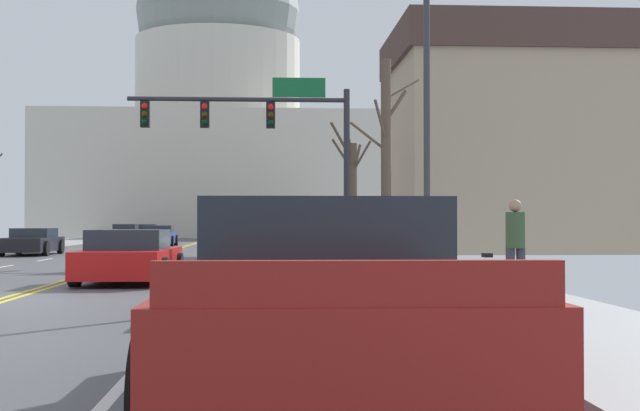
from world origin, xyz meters
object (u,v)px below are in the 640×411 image
Objects in this scene: sedan_near_01 at (130,258)px; sedan_oncoming_03 at (146,232)px; bicycle_parked at (483,285)px; sedan_near_00 at (277,248)px; sedan_oncoming_01 at (158,236)px; pickup_truck_near_03 at (326,310)px; street_lamp_right at (412,52)px; sedan_near_02 at (285,273)px; pedestrian_00 at (515,242)px; sedan_oncoming_00 at (32,242)px; sedan_oncoming_02 at (125,233)px; signal_gantry at (267,128)px.

sedan_oncoming_03 is at bearing 97.31° from sedan_near_01.
sedan_near_00 is at bearing 100.70° from bicycle_parked.
sedan_oncoming_01 is 1.07× the size of sedan_oncoming_03.
sedan_oncoming_01 is at bearing 98.54° from pickup_truck_near_03.
pickup_truck_near_03 is at bearing -81.46° from sedan_oncoming_01.
street_lamp_right is 7.33m from sedan_near_02.
pedestrian_00 is (3.88, 8.42, 0.34)m from pickup_truck_near_03.
sedan_near_00 is 0.96× the size of sedan_near_01.
sedan_oncoming_00 is at bearing 121.61° from pedestrian_00.
street_lamp_right is 1.88× the size of sedan_near_02.
sedan_oncoming_03 is (-3.58, 21.17, -0.01)m from sedan_oncoming_01.
sedan_near_01 is 31.18m from sedan_oncoming_01.
sedan_near_01 is 1.05× the size of sedan_oncoming_03.
pickup_truck_near_03 is 66.98m from sedan_oncoming_03.
sedan_oncoming_02 reaches higher than sedan_oncoming_00.
sedan_near_01 is at bearing 143.49° from pedestrian_00.
pickup_truck_near_03 is at bearing -75.42° from sedan_near_01.
bicycle_parked is at bearing -77.82° from sedan_oncoming_03.
sedan_oncoming_02 is at bearing 105.93° from sedan_near_00.
pedestrian_00 is (7.52, -5.56, 0.49)m from sedan_near_01.
sedan_oncoming_03 is at bearing 87.89° from sedan_oncoming_02.
sedan_oncoming_02 is at bearing 107.12° from sedan_oncoming_01.
pickup_truck_near_03 is at bearing -88.91° from signal_gantry.
pickup_truck_near_03 is (3.64, -13.98, 0.15)m from sedan_near_01.
bicycle_parked is (-1.20, -2.53, -0.57)m from pedestrian_00.
signal_gantry is 1.50× the size of pickup_truck_near_03.
sedan_oncoming_00 is 0.99× the size of sedan_oncoming_01.
sedan_near_00 reaches higher than sedan_oncoming_00.
pickup_truck_near_03 reaches higher than sedan_near_02.
sedan_oncoming_00 reaches higher than bicycle_parked.
pickup_truck_near_03 is 1.16× the size of sedan_oncoming_01.
sedan_near_00 is at bearing -74.69° from sedan_oncoming_01.
bicycle_parked is at bearing -75.56° from sedan_oncoming_02.
sedan_oncoming_01 is at bearing -80.41° from sedan_oncoming_03.
sedan_near_02 is 0.99× the size of sedan_oncoming_00.
signal_gantry is 34.62m from sedan_oncoming_02.
sedan_near_02 is 2.52× the size of bicycle_parked.
sedan_oncoming_00 is at bearing -105.66° from sedan_oncoming_01.
sedan_oncoming_00 is (-10.00, 6.93, -4.23)m from signal_gantry.
bicycle_parked is at bearing -76.44° from sedan_oncoming_01.
sedan_near_01 is 10.27m from bicycle_parked.
sedan_oncoming_02 is (-10.50, 36.77, 0.00)m from sedan_near_00.
sedan_oncoming_03 is at bearing 102.18° from bicycle_parked.
pedestrian_00 reaches higher than sedan_near_00.
pedestrian_00 is (1.21, -3.74, -4.04)m from street_lamp_right.
street_lamp_right is 5.06× the size of pedestrian_00.
street_lamp_right is 7.98m from sedan_near_01.
sedan_near_01 is 2.69× the size of pedestrian_00.
sedan_near_02 reaches higher than sedan_oncoming_02.
sedan_near_01 is at bearing -84.26° from sedan_oncoming_01.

